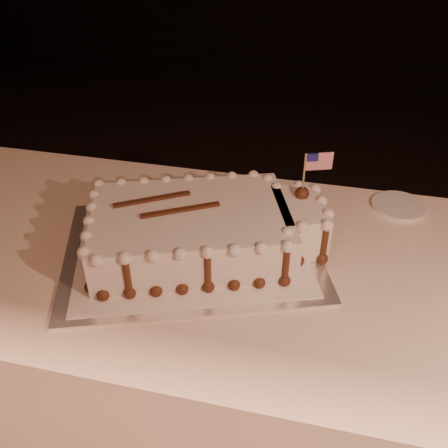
% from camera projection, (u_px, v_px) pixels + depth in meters
% --- Properties ---
extents(room_shell, '(6.10, 8.10, 2.90)m').
position_uv_depth(room_shell, '(228.00, 68.00, 0.32)').
color(room_shell, black).
rests_on(room_shell, ground).
extents(banquet_table, '(2.40, 0.80, 0.75)m').
position_uv_depth(banquet_table, '(274.00, 369.00, 1.38)').
color(banquet_table, '#FFE1C5').
rests_on(banquet_table, ground).
extents(cake_board, '(0.72, 0.63, 0.01)m').
position_uv_depth(cake_board, '(192.00, 250.00, 1.21)').
color(cake_board, white).
rests_on(cake_board, banquet_table).
extents(doily, '(0.65, 0.57, 0.00)m').
position_uv_depth(doily, '(192.00, 248.00, 1.21)').
color(doily, white).
rests_on(doily, cake_board).
extents(sheet_cake, '(0.60, 0.44, 0.23)m').
position_uv_depth(sheet_cake, '(205.00, 229.00, 1.18)').
color(sheet_cake, white).
rests_on(sheet_cake, doily).
extents(side_plate, '(0.15, 0.15, 0.01)m').
position_uv_depth(side_plate, '(399.00, 206.00, 1.37)').
color(side_plate, white).
rests_on(side_plate, banquet_table).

